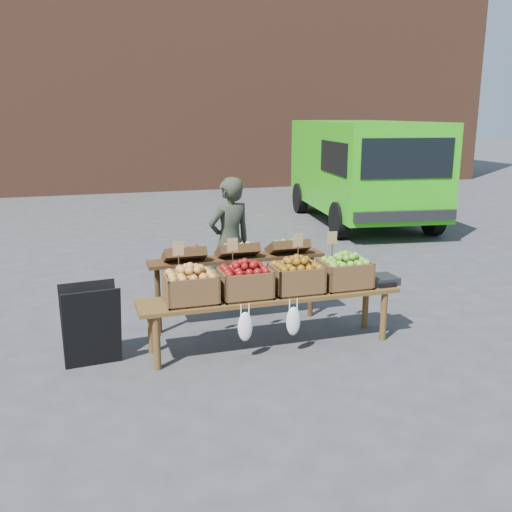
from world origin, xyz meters
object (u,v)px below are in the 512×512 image
object	(u,v)px
display_bench	(271,320)
crate_green_apples	(345,274)
delivery_van	(361,173)
chalkboard_sign	(91,325)
crate_golden_apples	(191,288)
vendor	(230,242)
back_table	(238,281)
crate_russet_pears	(245,283)
weighing_scale	(380,280)
crate_red_apples	(296,278)

from	to	relation	value
display_bench	crate_green_apples	world-z (taller)	crate_green_apples
delivery_van	display_bench	distance (m)	7.33
chalkboard_sign	crate_golden_apples	world-z (taller)	crate_golden_apples
vendor	back_table	size ratio (longest dim) A/B	0.77
back_table	crate_russet_pears	distance (m)	0.76
chalkboard_sign	crate_golden_apples	size ratio (longest dim) A/B	1.61
back_table	crate_green_apples	size ratio (longest dim) A/B	4.20
back_table	display_bench	bearing A→B (deg)	-78.25
delivery_van	vendor	bearing A→B (deg)	-124.91
crate_golden_apples	weighing_scale	xyz separation A→B (m)	(2.08, 0.00, -0.10)
display_bench	crate_golden_apples	xyz separation A→B (m)	(-0.83, 0.00, 0.42)
display_bench	crate_green_apples	size ratio (longest dim) A/B	5.40
crate_green_apples	back_table	bearing A→B (deg)	143.55
crate_red_apples	vendor	bearing A→B (deg)	102.73
crate_golden_apples	crate_red_apples	size ratio (longest dim) A/B	1.00
weighing_scale	vendor	bearing A→B (deg)	132.32
chalkboard_sign	crate_green_apples	size ratio (longest dim) A/B	1.61
delivery_van	back_table	size ratio (longest dim) A/B	2.34
chalkboard_sign	crate_russet_pears	world-z (taller)	crate_russet_pears
back_table	crate_russet_pears	world-z (taller)	back_table
vendor	crate_red_apples	distance (m)	1.46
crate_green_apples	weighing_scale	xyz separation A→B (m)	(0.43, 0.00, -0.10)
back_table	chalkboard_sign	bearing A→B (deg)	-158.71
delivery_van	crate_red_apples	bearing A→B (deg)	-115.20
vendor	crate_green_apples	distance (m)	1.67
vendor	crate_green_apples	size ratio (longest dim) A/B	3.24
vendor	crate_golden_apples	distance (m)	1.63
crate_golden_apples	crate_red_apples	world-z (taller)	same
crate_russet_pears	vendor	bearing A→B (deg)	80.89
crate_russet_pears	crate_golden_apples	bearing A→B (deg)	180.00
display_bench	crate_golden_apples	bearing A→B (deg)	180.00
chalkboard_sign	weighing_scale	distance (m)	3.03
delivery_van	crate_green_apples	xyz separation A→B (m)	(-3.33, -5.98, -0.39)
crate_russet_pears	crate_green_apples	size ratio (longest dim) A/B	1.00
back_table	crate_russet_pears	size ratio (longest dim) A/B	4.20
vendor	weighing_scale	size ratio (longest dim) A/B	4.76
vendor	back_table	world-z (taller)	vendor
display_bench	crate_green_apples	bearing A→B (deg)	0.00
delivery_van	crate_russet_pears	distance (m)	7.45
display_bench	crate_green_apples	xyz separation A→B (m)	(0.82, 0.00, 0.42)
chalkboard_sign	crate_green_apples	bearing A→B (deg)	-7.22
display_bench	crate_green_apples	distance (m)	0.93
delivery_van	crate_red_apples	xyz separation A→B (m)	(-3.88, -5.98, -0.39)
chalkboard_sign	crate_golden_apples	xyz separation A→B (m)	(0.95, -0.09, 0.31)
vendor	crate_green_apples	bearing A→B (deg)	104.39
crate_red_apples	chalkboard_sign	bearing A→B (deg)	177.56
display_bench	crate_red_apples	bearing A→B (deg)	0.00
display_bench	crate_russet_pears	size ratio (longest dim) A/B	5.40
back_table	crate_russet_pears	xyz separation A→B (m)	(-0.13, -0.72, 0.19)
vendor	chalkboard_sign	world-z (taller)	vendor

